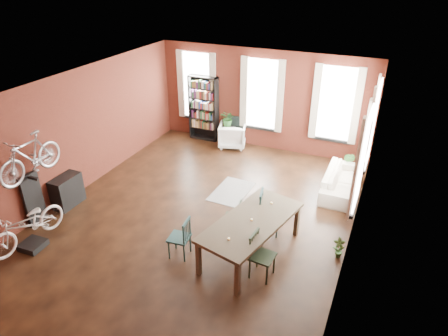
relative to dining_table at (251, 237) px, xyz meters
The scene contains 19 objects.
room 2.62m from the dining_table, 134.46° to the left, with size 9.00×9.04×3.22m.
dining_table is the anchor object (origin of this frame).
dining_chair_a 1.50m from the dining_table, 153.63° to the right, with size 0.42×0.42×0.92m, color #1B3B3B.
dining_chair_b 0.83m from the dining_table, 140.59° to the left, with size 0.37×0.37×0.81m, color #1E2F1B.
dining_chair_c 0.72m from the dining_table, 51.35° to the right, with size 0.45×0.45×0.98m, color black.
dining_chair_d 0.89m from the dining_table, 82.24° to the left, with size 0.48×0.48×1.05m, color #173332.
bookshelf 6.30m from the dining_table, 125.50° to the left, with size 1.00×0.32×2.20m, color black.
white_armchair 5.49m from the dining_table, 116.98° to the left, with size 0.85×0.80×0.88m, color white.
cream_sofa 3.64m from the dining_table, 68.82° to the left, with size 2.08×0.61×0.81m, color beige.
striped_rug 2.59m from the dining_table, 122.07° to the left, with size 0.87×1.40×0.01m, color black.
bike_trainer 4.76m from the dining_table, 158.16° to the right, with size 0.47×0.47×0.14m, color black.
bike_wall_rack 5.14m from the dining_table, 168.71° to the right, with size 0.16×0.60×1.30m, color black.
console_table 4.92m from the dining_table, behind, with size 0.40×0.80×0.80m, color black.
plant_stand 5.64m from the dining_table, 118.00° to the left, with size 0.32×0.32×0.64m, color black.
plant_by_sofa 4.62m from the dining_table, 73.39° to the left, with size 0.40×0.72×0.32m, color #2A5D25.
plant_small 1.87m from the dining_table, 19.54° to the left, with size 0.25×0.48×0.17m, color #2F5A24.
bicycle_floor 4.78m from the dining_table, 158.25° to the right, with size 0.62×0.93×1.77m, color beige.
bicycle_hung 5.18m from the dining_table, 168.14° to the right, with size 0.47×1.00×1.66m, color #A5A8AD.
plant_on_stand 5.69m from the dining_table, 118.30° to the left, with size 0.49×0.54×0.42m, color #295E25.
Camera 1 is at (3.84, -7.17, 5.63)m, focal length 32.00 mm.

